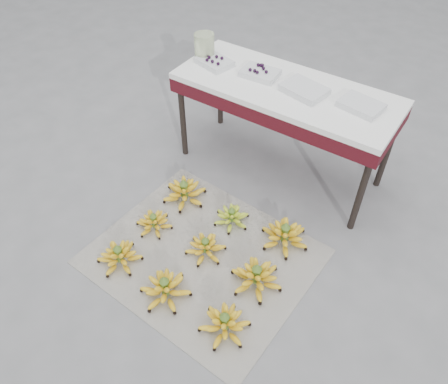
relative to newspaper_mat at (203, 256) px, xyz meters
The scene contains 17 objects.
ground 0.06m from the newspaper_mat, 157.31° to the right, with size 60.00×60.00×0.00m, color slate.
newspaper_mat is the anchor object (origin of this frame).
bunch_front_left 0.50m from the newspaper_mat, 141.43° to the right, with size 0.31×0.31×0.16m.
bunch_front_center 0.34m from the newspaper_mat, 92.78° to the right, with size 0.29×0.29×0.17m.
bunch_front_right 0.50m from the newspaper_mat, 40.84° to the right, with size 0.35×0.35×0.17m.
bunch_mid_left 0.40m from the newspaper_mat, behind, with size 0.30×0.30×0.14m.
bunch_mid_center 0.06m from the newspaper_mat, 93.53° to the left, with size 0.31×0.31×0.15m.
bunch_mid_right 0.37m from the newspaper_mat, ahead, with size 0.30×0.30×0.18m.
bunch_back_left 0.51m from the newspaper_mat, 139.89° to the left, with size 0.35×0.35×0.18m.
bunch_back_center 0.33m from the newspaper_mat, 91.24° to the left, with size 0.30×0.30×0.14m.
bunch_back_right 0.52m from the newspaper_mat, 46.42° to the left, with size 0.38×0.38×0.18m.
vendor_table 1.14m from the newspaper_mat, 91.06° to the left, with size 1.43×0.57×0.69m.
tray_far_left 1.29m from the newspaper_mat, 120.51° to the left, with size 0.27×0.22×0.06m.
tray_left 1.23m from the newspaper_mat, 102.85° to the left, with size 0.25×0.18×0.06m.
tray_right 1.19m from the newspaper_mat, 83.76° to the left, with size 0.30×0.24×0.04m.
tray_far_right 1.30m from the newspaper_mat, 65.21° to the left, with size 0.27×0.21×0.04m.
glass_jar 1.40m from the newspaper_mat, 124.05° to the left, with size 0.14×0.14×0.17m, color #E6F5C3.
Camera 1 is at (1.05, -1.23, 2.15)m, focal length 35.00 mm.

